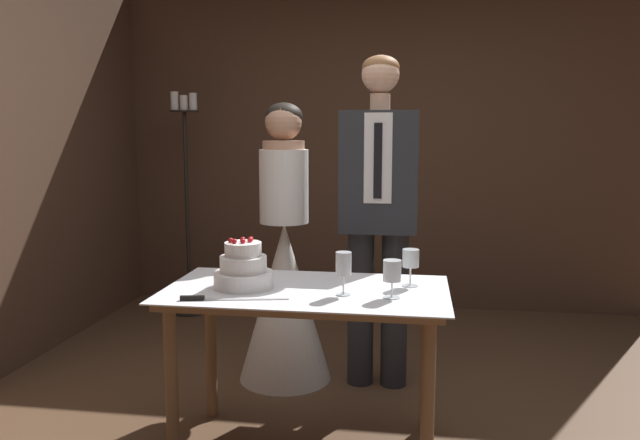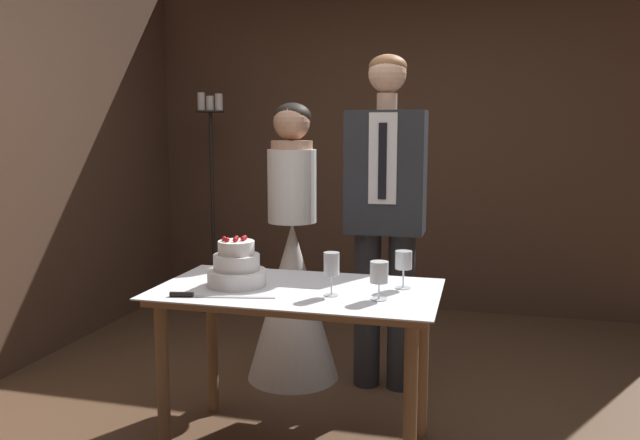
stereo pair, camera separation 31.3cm
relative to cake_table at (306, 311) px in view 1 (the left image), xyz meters
The scene contains 10 objects.
wall_back 2.62m from the cake_table, 86.28° to the left, with size 4.43×0.12×2.67m, color #513828.
cake_table is the anchor object (origin of this frame).
tiered_cake 0.34m from the cake_table, behind, with size 0.27×0.27×0.23m.
cake_knife 0.44m from the cake_table, 144.66° to the right, with size 0.45×0.11×0.02m.
wine_glass_near 0.52m from the cake_table, 14.44° to the left, with size 0.08×0.08×0.17m.
wine_glass_middle 0.45m from the cake_table, 14.09° to the right, with size 0.08×0.08×0.16m.
wine_glass_far 0.31m from the cake_table, 25.13° to the right, with size 0.07×0.07×0.19m.
bride 0.85m from the cake_table, 108.61° to the left, with size 0.54×0.54×1.61m.
groom 0.93m from the cake_table, 71.37° to the left, with size 0.43×0.25×1.86m.
candle_stand 2.42m from the cake_table, 123.17° to the left, with size 0.28×0.28×1.76m.
Camera 1 is at (0.31, -2.74, 1.45)m, focal length 35.00 mm.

